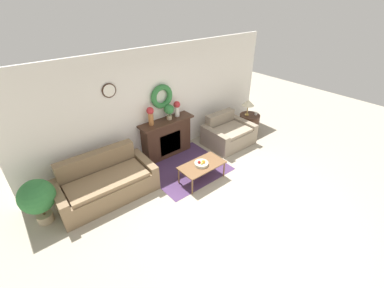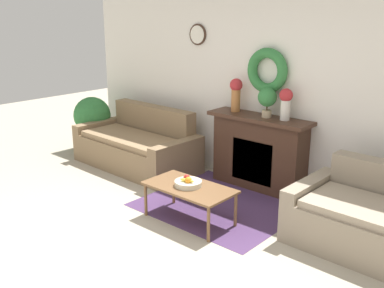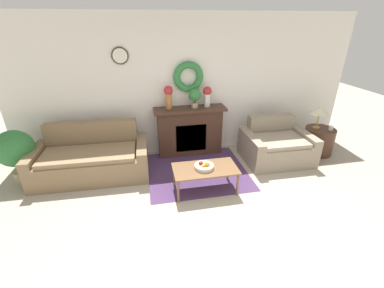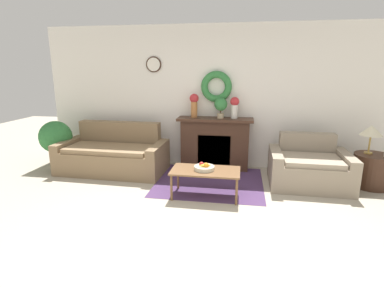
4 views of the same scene
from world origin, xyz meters
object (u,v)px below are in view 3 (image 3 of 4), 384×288
(table_lamp, at_px, (320,110))
(coffee_table, at_px, (205,170))
(fireplace, at_px, (190,131))
(potted_plant_on_mantel, at_px, (195,95))
(mug, at_px, (331,128))
(vase_on_mantel_left, at_px, (169,96))
(loveseat_right, at_px, (276,146))
(couch_left, at_px, (92,158))
(vase_on_mantel_right, at_px, (207,95))
(fruit_bowl, at_px, (204,166))
(potted_plant_floor_by_couch, at_px, (15,150))
(side_table_by_loveseat, at_px, (318,141))

(table_lamp, bearing_deg, coffee_table, -160.57)
(fireplace, bearing_deg, potted_plant_on_mantel, -8.21)
(fireplace, relative_size, potted_plant_on_mantel, 3.72)
(mug, distance_m, vase_on_mantel_left, 3.30)
(coffee_table, distance_m, vase_on_mantel_left, 1.67)
(loveseat_right, bearing_deg, couch_left, 178.72)
(vase_on_mantel_right, bearing_deg, fireplace, -179.08)
(fireplace, height_order, fruit_bowl, fireplace)
(couch_left, relative_size, potted_plant_on_mantel, 5.19)
(fireplace, height_order, potted_plant_floor_by_couch, fireplace)
(couch_left, distance_m, side_table_by_loveseat, 4.50)
(loveseat_right, height_order, potted_plant_floor_by_couch, potted_plant_floor_by_couch)
(fireplace, bearing_deg, vase_on_mantel_right, 0.92)
(mug, height_order, potted_plant_floor_by_couch, potted_plant_floor_by_couch)
(vase_on_mantel_right, height_order, potted_plant_floor_by_couch, vase_on_mantel_right)
(coffee_table, relative_size, potted_plant_floor_by_couch, 1.12)
(side_table_by_loveseat, bearing_deg, potted_plant_on_mantel, 168.69)
(fireplace, height_order, coffee_table, fireplace)
(loveseat_right, xyz_separation_m, vase_on_mantel_left, (-2.03, 0.61, 0.96))
(fruit_bowl, height_order, mug, mug)
(loveseat_right, bearing_deg, fruit_bowl, -154.37)
(side_table_by_loveseat, distance_m, potted_plant_on_mantel, 2.76)
(vase_on_mantel_right, bearing_deg, potted_plant_on_mantel, -175.48)
(loveseat_right, xyz_separation_m, coffee_table, (-1.64, -0.76, 0.09))
(fireplace, height_order, vase_on_mantel_right, vase_on_mantel_right)
(vase_on_mantel_left, relative_size, potted_plant_floor_by_couch, 0.49)
(coffee_table, bearing_deg, potted_plant_on_mantel, 85.31)
(fruit_bowl, height_order, vase_on_mantel_left, vase_on_mantel_left)
(couch_left, distance_m, vase_on_mantel_right, 2.45)
(vase_on_mantel_right, bearing_deg, coffee_table, -104.84)
(fireplace, relative_size, coffee_table, 1.39)
(side_table_by_loveseat, xyz_separation_m, potted_plant_on_mantel, (-2.54, 0.51, 0.96))
(fireplace, relative_size, fruit_bowl, 4.62)
(side_table_by_loveseat, relative_size, vase_on_mantel_left, 1.33)
(mug, xyz_separation_m, vase_on_mantel_left, (-3.17, 0.63, 0.67))
(table_lamp, distance_m, potted_plant_floor_by_couch, 5.64)
(table_lamp, bearing_deg, fruit_bowl, -160.67)
(loveseat_right, height_order, vase_on_mantel_left, vase_on_mantel_left)
(couch_left, xyz_separation_m, mug, (4.64, -0.15, 0.28))
(table_lamp, xyz_separation_m, mug, (0.21, -0.16, -0.33))
(table_lamp, distance_m, vase_on_mantel_right, 2.28)
(mug, bearing_deg, side_table_by_loveseat, 142.13)
(loveseat_right, xyz_separation_m, mug, (1.14, -0.02, 0.29))
(coffee_table, relative_size, fruit_bowl, 3.33)
(fireplace, relative_size, mug, 16.74)
(vase_on_mantel_right, distance_m, potted_plant_floor_by_couch, 3.51)
(fireplace, bearing_deg, vase_on_mantel_left, 179.20)
(vase_on_mantel_right, bearing_deg, loveseat_right, -25.74)
(fruit_bowl, bearing_deg, side_table_by_loveseat, 17.68)
(vase_on_mantel_left, distance_m, potted_plant_on_mantel, 0.51)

